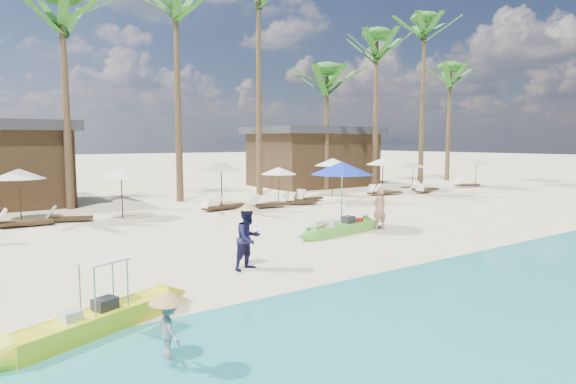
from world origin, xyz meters
TOP-DOWN VIEW (x-y plane):
  - ground at (0.00, 0.00)m, footprint 240.00×240.00m
  - wet_sand_strip at (0.00, -5.00)m, footprint 240.00×4.50m
  - green_canoe at (3.23, 1.92)m, footprint 4.75×1.03m
  - yellow_canoe at (-6.05, -2.38)m, footprint 4.53×2.05m
  - tourist at (4.97, 1.78)m, footprint 0.62×0.44m
  - vendor_green at (-1.85, -0.31)m, footprint 0.91×0.79m
  - vendor_yellow at (-5.51, -4.41)m, footprint 0.33×0.57m
  - blue_umbrella at (3.86, 2.64)m, footprint 2.35×2.35m
  - resort_parasol_4 at (-5.75, 11.61)m, footprint 2.10×2.10m
  - lounger_4_right at (-5.89, 9.98)m, footprint 1.97×0.69m
  - resort_parasol_5 at (-2.13, 9.85)m, footprint 2.08×2.08m
  - lounger_5_left at (-4.23, 10.23)m, footprint 1.82×1.05m
  - resort_parasol_6 at (2.98, 10.68)m, footprint 2.21×2.21m
  - lounger_6_left at (2.20, 9.65)m, footprint 1.75×0.74m
  - lounger_6_right at (2.98, 9.98)m, footprint 1.68×0.57m
  - resort_parasol_7 at (5.91, 9.93)m, footprint 1.89×1.89m
  - lounger_7_left at (4.63, 9.10)m, footprint 1.89×0.68m
  - lounger_7_right at (6.61, 9.20)m, footprint 1.80×1.09m
  - resort_parasol_8 at (10.60, 11.17)m, footprint 2.21×2.21m
  - lounger_8_left at (7.72, 9.85)m, footprint 2.02×1.09m
  - resort_parasol_9 at (14.61, 10.98)m, footprint 2.16×2.16m
  - lounger_9_left at (13.36, 10.07)m, footprint 1.81×0.69m
  - lounger_9_right at (13.87, 9.87)m, footprint 1.81×0.90m
  - resort_parasol_10 at (18.23, 11.62)m, footprint 1.81×1.81m
  - lounger_10_left at (16.52, 9.22)m, footprint 1.71×0.98m
  - lounger_10_right at (17.39, 9.97)m, footprint 1.90×1.11m
  - resort_parasol_11 at (23.01, 9.91)m, footprint 1.97×1.97m
  - lounger_11_left at (22.20, 10.16)m, footprint 1.97×1.06m
  - palm_3 at (-3.36, 14.27)m, footprint 2.08×2.08m
  - palm_4 at (2.15, 14.01)m, footprint 2.08×2.08m
  - palm_5 at (7.45, 14.38)m, footprint 2.08×2.08m
  - palm_6 at (12.84, 14.52)m, footprint 2.08×2.08m
  - palm_7 at (16.57, 13.68)m, footprint 2.08×2.08m
  - palm_8 at (21.07, 13.33)m, footprint 2.08×2.08m
  - palm_9 at (26.21, 14.81)m, footprint 2.08×2.08m
  - pavilion_east at (14.00, 17.50)m, footprint 8.80×6.60m

SIDE VIEW (x-z plane):
  - ground at x=0.00m, z-range 0.00..0.00m
  - wet_sand_strip at x=0.00m, z-range 0.00..0.01m
  - lounger_10_left at x=16.52m, z-range -0.09..0.46m
  - lounger_6_right at x=2.98m, z-range -0.09..0.47m
  - lounger_6_left at x=2.20m, z-range -0.10..0.48m
  - lounger_7_right at x=6.61m, z-range -0.10..0.49m
  - lounger_9_right at x=13.87m, z-range -0.10..0.49m
  - lounger_5_left at x=-4.23m, z-range -0.10..0.49m
  - lounger_9_left at x=13.36m, z-range -0.10..0.50m
  - yellow_canoe at x=-6.05m, z-range -0.42..0.82m
  - green_canoe at x=3.23m, z-range -0.10..0.51m
  - lounger_10_right at x=17.39m, z-range -0.10..0.51m
  - lounger_7_left at x=4.63m, z-range -0.10..0.53m
  - lounger_11_left at x=22.20m, z-range -0.11..0.53m
  - lounger_8_left at x=7.72m, z-range -0.11..0.55m
  - lounger_4_right at x=-5.89m, z-range -0.11..0.55m
  - vendor_yellow at x=-5.51m, z-range 0.18..1.06m
  - tourist at x=4.97m, z-range 0.00..1.60m
  - vendor_green at x=-1.85m, z-range 0.00..1.61m
  - resort_parasol_10 at x=18.23m, z-range 0.75..2.61m
  - resort_parasol_7 at x=5.91m, z-range 0.78..2.73m
  - resort_parasol_11 at x=23.01m, z-range 0.82..2.85m
  - resort_parasol_5 at x=-2.13m, z-range 0.86..3.00m
  - resort_parasol_4 at x=-5.75m, z-range 0.87..3.03m
  - resort_parasol_9 at x=14.61m, z-range 0.89..3.12m
  - resort_parasol_6 at x=2.98m, z-range 0.91..3.19m
  - resort_parasol_8 at x=10.60m, z-range 0.91..3.19m
  - pavilion_east at x=14.00m, z-range 0.05..4.35m
  - blue_umbrella at x=3.86m, z-range 1.02..3.55m
  - palm_6 at x=12.84m, z-range 2.79..11.31m
  - palm_9 at x=26.21m, z-range 3.14..12.97m
  - palm_3 at x=-3.36m, z-range 3.32..13.83m
  - palm_7 at x=16.57m, z-range 3.46..14.53m
  - palm_4 at x=2.15m, z-range 3.60..15.30m
  - palm_8 at x=21.07m, z-range 3.83..16.53m
  - palm_5 at x=7.45m, z-range 4.02..17.62m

